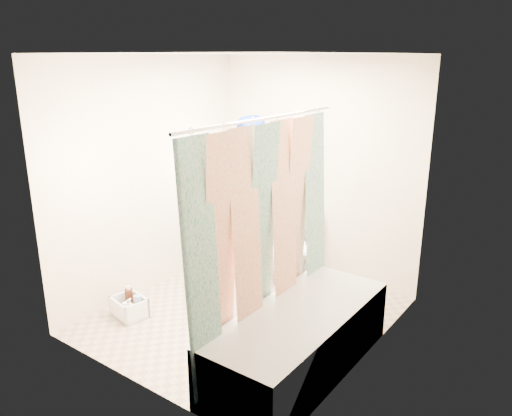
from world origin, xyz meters
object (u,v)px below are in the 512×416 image
Objects in this scene: bathtub at (299,339)px; cleaning_caddy at (130,308)px; toilet at (294,249)px; plumber at (247,200)px.

cleaning_caddy is at bearing -172.11° from bathtub.
plumber is at bearing -169.03° from toilet.
bathtub is 1.75m from cleaning_caddy.
cleaning_caddy is at bearing -60.57° from plumber.
bathtub is 0.97× the size of plumber.
plumber is at bearing 140.00° from bathtub.
toilet is 2.08× the size of cleaning_caddy.
plumber is 4.95× the size of cleaning_caddy.
toilet is (-0.88, 1.34, 0.11)m from bathtub.
bathtub is 1.61m from toilet.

